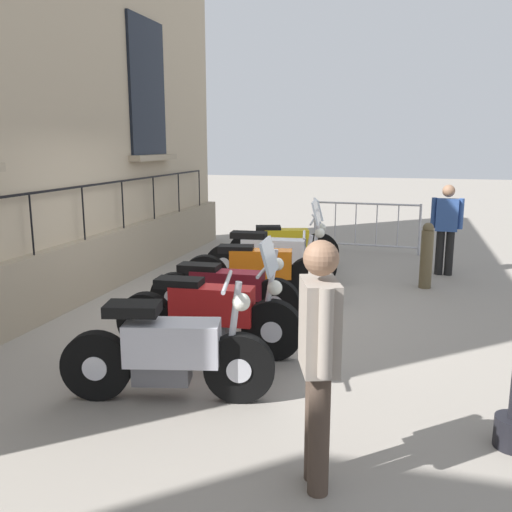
{
  "coord_description": "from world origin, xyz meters",
  "views": [
    {
      "loc": [
        2.38,
        -6.84,
        2.27
      ],
      "look_at": [
        0.48,
        0.0,
        0.8
      ],
      "focal_mm": 38.64,
      "sensor_mm": 36.0,
      "label": 1
    }
  ],
  "objects_px": {
    "motorcycle_orange": "(258,273)",
    "motorcycle_white": "(272,256)",
    "motorcycle_yellow": "(285,246)",
    "crowd_barrier": "(366,225)",
    "motorcycle_red": "(210,315)",
    "bollard": "(427,255)",
    "pedestrian_standing": "(446,225)",
    "pedestrian_walking": "(319,352)",
    "motorcycle_maroon": "(224,292)",
    "motorcycle_silver": "(169,354)"
  },
  "relations": [
    {
      "from": "crowd_barrier",
      "to": "motorcycle_white",
      "type": "bearing_deg",
      "value": -112.2
    },
    {
      "from": "bollard",
      "to": "pedestrian_walking",
      "type": "relative_size",
      "value": 0.62
    },
    {
      "from": "motorcycle_red",
      "to": "motorcycle_orange",
      "type": "relative_size",
      "value": 0.95
    },
    {
      "from": "motorcycle_yellow",
      "to": "crowd_barrier",
      "type": "distance_m",
      "value": 2.49
    },
    {
      "from": "motorcycle_silver",
      "to": "motorcycle_yellow",
      "type": "height_order",
      "value": "motorcycle_yellow"
    },
    {
      "from": "motorcycle_red",
      "to": "bollard",
      "type": "bearing_deg",
      "value": 56.83
    },
    {
      "from": "pedestrian_walking",
      "to": "motorcycle_red",
      "type": "bearing_deg",
      "value": 126.51
    },
    {
      "from": "motorcycle_yellow",
      "to": "crowd_barrier",
      "type": "xyz_separation_m",
      "value": [
        1.25,
        2.15,
        0.11
      ]
    },
    {
      "from": "motorcycle_silver",
      "to": "bollard",
      "type": "xyz_separation_m",
      "value": [
        2.29,
        4.67,
        0.09
      ]
    },
    {
      "from": "motorcycle_maroon",
      "to": "crowd_barrier",
      "type": "bearing_deg",
      "value": 75.36
    },
    {
      "from": "pedestrian_standing",
      "to": "crowd_barrier",
      "type": "bearing_deg",
      "value": 131.32
    },
    {
      "from": "motorcycle_orange",
      "to": "bollard",
      "type": "distance_m",
      "value": 2.78
    },
    {
      "from": "bollard",
      "to": "pedestrian_standing",
      "type": "distance_m",
      "value": 1.11
    },
    {
      "from": "motorcycle_maroon",
      "to": "bollard",
      "type": "xyz_separation_m",
      "value": [
        2.5,
        2.5,
        0.12
      ]
    },
    {
      "from": "motorcycle_maroon",
      "to": "motorcycle_white",
      "type": "relative_size",
      "value": 0.91
    },
    {
      "from": "motorcycle_silver",
      "to": "motorcycle_orange",
      "type": "distance_m",
      "value": 3.16
    },
    {
      "from": "bollard",
      "to": "crowd_barrier",
      "type": "bearing_deg",
      "value": 113.17
    },
    {
      "from": "motorcycle_orange",
      "to": "pedestrian_walking",
      "type": "bearing_deg",
      "value": -69.54
    },
    {
      "from": "motorcycle_orange",
      "to": "motorcycle_white",
      "type": "distance_m",
      "value": 1.11
    },
    {
      "from": "pedestrian_walking",
      "to": "motorcycle_white",
      "type": "bearing_deg",
      "value": 107.08
    },
    {
      "from": "motorcycle_yellow",
      "to": "crowd_barrier",
      "type": "height_order",
      "value": "motorcycle_yellow"
    },
    {
      "from": "pedestrian_walking",
      "to": "crowd_barrier",
      "type": "bearing_deg",
      "value": 92.3
    },
    {
      "from": "pedestrian_walking",
      "to": "motorcycle_yellow",
      "type": "bearing_deg",
      "value": 104.54
    },
    {
      "from": "motorcycle_silver",
      "to": "pedestrian_standing",
      "type": "relative_size",
      "value": 1.2
    },
    {
      "from": "motorcycle_white",
      "to": "motorcycle_silver",
      "type": "bearing_deg",
      "value": -88.4
    },
    {
      "from": "motorcycle_red",
      "to": "pedestrian_walking",
      "type": "xyz_separation_m",
      "value": [
        1.5,
        -2.03,
        0.51
      ]
    },
    {
      "from": "motorcycle_yellow",
      "to": "motorcycle_red",
      "type": "bearing_deg",
      "value": -88.82
    },
    {
      "from": "motorcycle_red",
      "to": "crowd_barrier",
      "type": "relative_size",
      "value": 0.94
    },
    {
      "from": "motorcycle_red",
      "to": "motorcycle_orange",
      "type": "bearing_deg",
      "value": 90.47
    },
    {
      "from": "motorcycle_white",
      "to": "pedestrian_walking",
      "type": "distance_m",
      "value": 5.43
    },
    {
      "from": "motorcycle_yellow",
      "to": "motorcycle_white",
      "type": "bearing_deg",
      "value": -90.41
    },
    {
      "from": "motorcycle_red",
      "to": "bollard",
      "type": "xyz_separation_m",
      "value": [
        2.32,
        3.54,
        0.08
      ]
    },
    {
      "from": "pedestrian_walking",
      "to": "motorcycle_maroon",
      "type": "bearing_deg",
      "value": 118.83
    },
    {
      "from": "motorcycle_red",
      "to": "bollard",
      "type": "distance_m",
      "value": 4.23
    },
    {
      "from": "motorcycle_red",
      "to": "bollard",
      "type": "relative_size",
      "value": 1.99
    },
    {
      "from": "motorcycle_white",
      "to": "motorcycle_orange",
      "type": "bearing_deg",
      "value": -86.18
    },
    {
      "from": "pedestrian_standing",
      "to": "pedestrian_walking",
      "type": "bearing_deg",
      "value": -99.89
    },
    {
      "from": "motorcycle_maroon",
      "to": "pedestrian_walking",
      "type": "bearing_deg",
      "value": -61.17
    },
    {
      "from": "motorcycle_silver",
      "to": "motorcycle_yellow",
      "type": "bearing_deg",
      "value": 91.24
    },
    {
      "from": "motorcycle_white",
      "to": "pedestrian_walking",
      "type": "height_order",
      "value": "pedestrian_walking"
    },
    {
      "from": "motorcycle_maroon",
      "to": "motorcycle_orange",
      "type": "relative_size",
      "value": 0.9
    },
    {
      "from": "motorcycle_silver",
      "to": "motorcycle_orange",
      "type": "bearing_deg",
      "value": 90.82
    },
    {
      "from": "bollard",
      "to": "pedestrian_walking",
      "type": "height_order",
      "value": "pedestrian_walking"
    },
    {
      "from": "motorcycle_white",
      "to": "bollard",
      "type": "distance_m",
      "value": 2.44
    },
    {
      "from": "motorcycle_red",
      "to": "motorcycle_orange",
      "type": "xyz_separation_m",
      "value": [
        -0.02,
        2.04,
        -0.01
      ]
    },
    {
      "from": "motorcycle_red",
      "to": "pedestrian_walking",
      "type": "bearing_deg",
      "value": -53.49
    },
    {
      "from": "crowd_barrier",
      "to": "pedestrian_standing",
      "type": "distance_m",
      "value": 2.26
    },
    {
      "from": "motorcycle_maroon",
      "to": "crowd_barrier",
      "type": "relative_size",
      "value": 0.89
    },
    {
      "from": "bollard",
      "to": "motorcycle_yellow",
      "type": "bearing_deg",
      "value": 167.44
    },
    {
      "from": "motorcycle_orange",
      "to": "motorcycle_yellow",
      "type": "relative_size",
      "value": 1.13
    }
  ]
}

